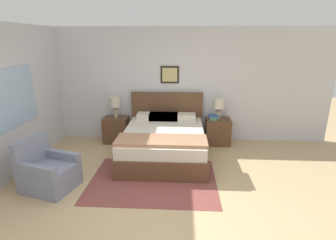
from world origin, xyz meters
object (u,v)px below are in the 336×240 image
Objects in this scene: nightstand_by_door at (218,132)px; armchair at (47,172)px; table_lamp_near_window at (115,103)px; nightstand_near_window at (116,130)px; table_lamp_by_door at (219,105)px; bed at (164,141)px.

armchair is at bearing -145.11° from nightstand_by_door.
armchair is 2.25m from table_lamp_near_window.
nightstand_near_window is 1.23× the size of table_lamp_by_door.
bed is 1.51m from table_lamp_near_window.
table_lamp_near_window is at bearing -20.15° from nightstand_near_window.
nightstand_near_window is (-1.18, 0.76, -0.03)m from bed.
bed is at bearing -147.33° from table_lamp_by_door.
armchair is 1.51× the size of nightstand_by_door.
armchair reaches higher than nightstand_by_door.
armchair is 2.16m from nightstand_near_window.
table_lamp_near_window is 1.00× the size of table_lamp_by_door.
nightstand_near_window is 0.63m from table_lamp_near_window.
nightstand_by_door is at bearing 140.45° from armchair.
nightstand_near_window is 2.37m from nightstand_by_door.
armchair is 1.86× the size of table_lamp_near_window.
table_lamp_by_door reaches higher than nightstand_near_window.
nightstand_by_door is 1.23× the size of table_lamp_by_door.
nightstand_near_window is 1.23× the size of table_lamp_near_window.
armchair reaches higher than nightstand_near_window.
table_lamp_near_window is at bearing 147.07° from bed.
armchair is at bearing -143.71° from bed.
table_lamp_near_window is (0.62, 2.06, 0.65)m from armchair.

